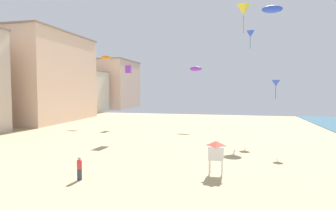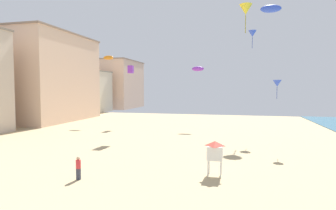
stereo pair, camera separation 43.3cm
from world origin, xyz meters
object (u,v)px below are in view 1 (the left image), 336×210
at_px(kite_blue_delta, 250,34).
at_px(kite_blue_parafoil_2, 272,9).
at_px(kite_orange_parafoil, 106,57).
at_px(kite_flyer, 79,167).
at_px(kite_purple_box, 128,69).
at_px(lifeguard_stand, 216,151).
at_px(kite_purple_parafoil, 196,69).
at_px(kite_blue_delta_2, 276,83).
at_px(kite_yellow_delta, 244,10).

xyz_separation_m(kite_blue_delta, kite_blue_parafoil_2, (-0.06, -21.11, -2.43)).
bearing_deg(kite_orange_parafoil, kite_flyer, -68.04).
height_order(kite_flyer, kite_blue_delta, kite_blue_delta).
bearing_deg(kite_purple_box, kite_blue_delta, -13.71).
bearing_deg(kite_blue_parafoil_2, kite_purple_box, 127.22).
bearing_deg(lifeguard_stand, kite_flyer, -164.82).
height_order(lifeguard_stand, kite_blue_parafoil_2, kite_blue_parafoil_2).
height_order(lifeguard_stand, kite_purple_box, kite_purple_box).
height_order(kite_flyer, kite_purple_box, kite_purple_box).
height_order(kite_flyer, kite_blue_parafoil_2, kite_blue_parafoil_2).
bearing_deg(lifeguard_stand, kite_blue_delta, 75.83).
bearing_deg(kite_purple_parafoil, kite_blue_parafoil_2, -72.90).
xyz_separation_m(kite_flyer, kite_purple_parafoil, (4.58, 28.42, 8.66)).
distance_m(kite_orange_parafoil, kite_blue_parafoil_2, 37.10).
bearing_deg(kite_purple_parafoil, lifeguard_stand, -79.62).
distance_m(lifeguard_stand, kite_blue_delta_2, 12.87).
xyz_separation_m(kite_purple_parafoil, kite_blue_delta_2, (10.22, -14.80, -2.68)).
bearing_deg(kite_blue_parafoil_2, kite_blue_delta, 89.83).
xyz_separation_m(kite_flyer, kite_orange_parafoil, (-11.97, 29.69, 11.06)).
height_order(kite_flyer, kite_yellow_delta, kite_yellow_delta).
relative_size(kite_blue_delta, kite_purple_parafoil, 1.23).
xyz_separation_m(kite_flyer, kite_purple_box, (-6.98, 27.92, 8.73)).
relative_size(kite_yellow_delta, kite_purple_parafoil, 2.01).
bearing_deg(lifeguard_stand, kite_blue_parafoil_2, -22.99).
bearing_deg(lifeguard_stand, kite_purple_parafoil, 96.38).
bearing_deg(kite_orange_parafoil, kite_purple_box, -19.50).
relative_size(kite_flyer, kite_orange_parafoil, 0.84).
height_order(kite_orange_parafoil, kite_blue_parafoil_2, kite_orange_parafoil).
relative_size(kite_flyer, kite_purple_box, 1.25).
bearing_deg(kite_orange_parafoil, kite_purple_parafoil, -4.38).
bearing_deg(kite_blue_delta_2, kite_purple_box, 146.72).
bearing_deg(kite_yellow_delta, lifeguard_stand, -97.36).
xyz_separation_m(kite_flyer, kite_blue_delta, (12.78, 23.10, 12.96)).
relative_size(kite_yellow_delta, kite_purple_box, 3.03).
relative_size(lifeguard_stand, kite_blue_delta, 1.05).
relative_size(kite_yellow_delta, kite_blue_delta_2, 2.02).
height_order(kite_flyer, kite_blue_delta_2, kite_blue_delta_2).
xyz_separation_m(kite_blue_delta, kite_purple_box, (-19.75, 4.82, -4.24)).
bearing_deg(kite_blue_delta, kite_purple_parafoil, 147.01).
bearing_deg(kite_yellow_delta, kite_purple_box, 167.35).
height_order(kite_yellow_delta, kite_blue_parafoil_2, kite_yellow_delta).
relative_size(kite_purple_parafoil, kite_orange_parafoil, 1.02).
height_order(kite_blue_delta, kite_blue_delta_2, kite_blue_delta).
bearing_deg(kite_yellow_delta, kite_flyer, -116.58).
xyz_separation_m(kite_blue_delta, kite_blue_delta_2, (2.03, -9.48, -6.98)).
bearing_deg(kite_yellow_delta, kite_orange_parafoil, 165.87).
bearing_deg(kite_purple_box, lifeguard_stand, -56.79).
distance_m(lifeguard_stand, kite_yellow_delta, 25.84).
bearing_deg(kite_blue_parafoil_2, kite_orange_parafoil, 131.71).
relative_size(lifeguard_stand, kite_blue_delta_2, 1.30).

